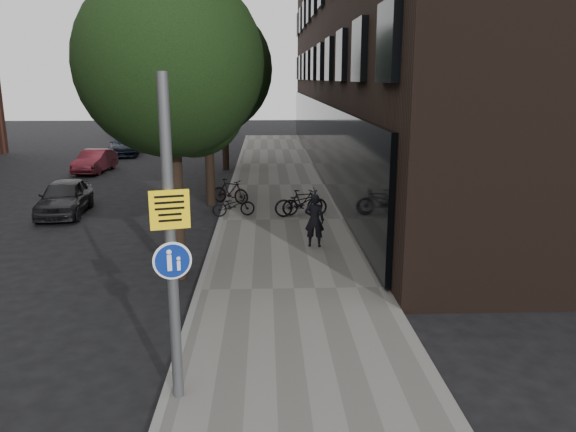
{
  "coord_description": "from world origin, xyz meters",
  "views": [
    {
      "loc": [
        -0.39,
        -9.12,
        4.95
      ],
      "look_at": [
        0.09,
        2.86,
        2.0
      ],
      "focal_mm": 35.0,
      "sensor_mm": 36.0,
      "label": 1
    }
  ],
  "objects_px": {
    "parked_bike_facade_near": "(301,203)",
    "signpost": "(171,243)",
    "pedestrian": "(314,220)",
    "parked_car_near": "(65,197)"
  },
  "relations": [
    {
      "from": "parked_car_near",
      "to": "signpost",
      "type": "bearing_deg",
      "value": -69.89
    },
    {
      "from": "parked_bike_facade_near",
      "to": "signpost",
      "type": "bearing_deg",
      "value": 160.01
    },
    {
      "from": "signpost",
      "to": "parked_bike_facade_near",
      "type": "relative_size",
      "value": 2.59
    },
    {
      "from": "pedestrian",
      "to": "parked_car_near",
      "type": "height_order",
      "value": "pedestrian"
    },
    {
      "from": "signpost",
      "to": "parked_car_near",
      "type": "bearing_deg",
      "value": 100.71
    },
    {
      "from": "parked_bike_facade_near",
      "to": "parked_car_near",
      "type": "distance_m",
      "value": 8.8
    },
    {
      "from": "signpost",
      "to": "pedestrian",
      "type": "height_order",
      "value": "signpost"
    },
    {
      "from": "signpost",
      "to": "parked_car_near",
      "type": "relative_size",
      "value": 1.28
    },
    {
      "from": "pedestrian",
      "to": "parked_bike_facade_near",
      "type": "xyz_separation_m",
      "value": [
        -0.16,
        3.72,
        -0.3
      ]
    },
    {
      "from": "signpost",
      "to": "pedestrian",
      "type": "bearing_deg",
      "value": 55.71
    }
  ]
}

